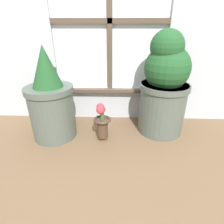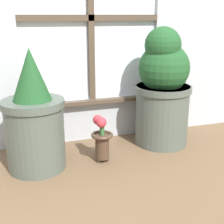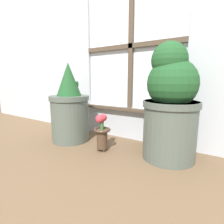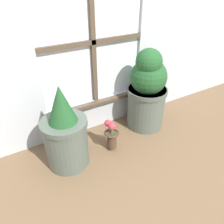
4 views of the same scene
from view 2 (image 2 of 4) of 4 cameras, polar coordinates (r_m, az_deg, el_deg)
The scene contains 4 objects.
ground_plane at distance 1.61m, azimuth 1.44°, elevation -11.42°, with size 10.00×10.00×0.00m, color brown.
potted_plant_left at distance 1.63m, azimuth -14.05°, elevation -1.40°, with size 0.32×0.32×0.63m.
potted_plant_right at distance 1.91m, azimuth 9.28°, elevation 4.06°, with size 0.34×0.34×0.72m.
flower_vase at distance 1.70m, azimuth -1.92°, elevation -4.62°, with size 0.12×0.12×0.26m.
Camera 2 is at (-0.48, -1.33, 0.78)m, focal length 50.00 mm.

